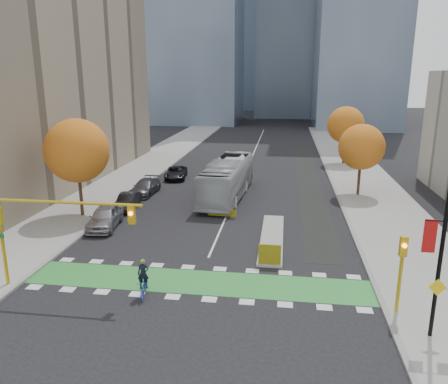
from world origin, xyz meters
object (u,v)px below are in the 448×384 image
(tree_east_near, at_px, (362,147))
(cyclist, at_px, (144,284))
(parked_car_d, at_px, (176,173))
(bus, at_px, (227,179))
(parked_car_a, at_px, (105,217))
(parked_car_c, at_px, (145,187))
(hazard_board, at_px, (270,255))
(tree_east_far, at_px, (346,125))
(tree_west, at_px, (77,151))
(traffic_signal_west, at_px, (43,221))
(traffic_signal_east, at_px, (402,263))
(parked_car_b, at_px, (128,201))
(banner_lamppost, at_px, (443,243))

(tree_east_near, xyz_separation_m, cyclist, (-14.55, -22.50, -4.15))
(cyclist, relative_size, parked_car_d, 0.44)
(bus, bearing_deg, parked_car_a, -125.62)
(cyclist, relative_size, bus, 0.16)
(cyclist, distance_m, parked_car_a, 12.07)
(cyclist, relative_size, parked_car_c, 0.42)
(hazard_board, distance_m, bus, 16.27)
(tree_east_far, distance_m, parked_car_d, 23.48)
(tree_west, xyz_separation_m, parked_car_c, (3.00, 7.70, -4.88))
(tree_east_near, height_order, parked_car_a, tree_east_near)
(tree_east_far, xyz_separation_m, cyclist, (-15.05, -38.50, -4.53))
(traffic_signal_west, bearing_deg, parked_car_d, 89.35)
(tree_east_near, bearing_deg, traffic_signal_east, -93.81)
(parked_car_c, bearing_deg, hazard_board, -47.71)
(parked_car_a, xyz_separation_m, parked_car_b, (0.00, 5.00, -0.17))
(banner_lamppost, height_order, parked_car_a, banner_lamppost)
(tree_west, bearing_deg, parked_car_a, -37.47)
(hazard_board, relative_size, traffic_signal_west, 0.16)
(tree_east_far, bearing_deg, cyclist, -111.35)
(hazard_board, height_order, tree_east_far, tree_east_far)
(traffic_signal_east, bearing_deg, hazard_board, 144.08)
(bus, bearing_deg, traffic_signal_east, -57.09)
(tree_west, xyz_separation_m, parked_car_b, (3.00, 2.70, -4.92))
(hazard_board, xyz_separation_m, parked_car_b, (-13.00, 10.50, -0.11))
(hazard_board, distance_m, parked_car_c, 20.23)
(hazard_board, xyz_separation_m, traffic_signal_west, (-11.93, -4.71, 3.23))
(bus, relative_size, parked_car_b, 3.16)
(tree_west, bearing_deg, banner_lamppost, -31.68)
(parked_car_c, bearing_deg, parked_car_a, -87.69)
(cyclist, height_order, bus, bus)
(tree_west, height_order, parked_car_c, tree_west)
(bus, distance_m, parked_car_d, 9.94)
(parked_car_b, xyz_separation_m, parked_car_c, (0.00, 5.00, 0.04))
(hazard_board, xyz_separation_m, cyclist, (-6.55, -4.70, -0.09))
(hazard_board, xyz_separation_m, parked_car_a, (-13.00, 5.50, 0.06))
(tree_west, distance_m, parked_car_d, 16.20)
(parked_car_a, bearing_deg, tree_east_near, 23.65)
(bus, bearing_deg, parked_car_b, -144.80)
(banner_lamppost, relative_size, bus, 0.62)
(tree_east_far, height_order, bus, tree_east_far)
(banner_lamppost, bearing_deg, parked_car_a, 149.23)
(tree_east_far, distance_m, parked_car_c, 28.59)
(hazard_board, height_order, tree_west, tree_west)
(banner_lamppost, relative_size, parked_car_c, 1.63)
(parked_car_a, bearing_deg, parked_car_c, 83.29)
(hazard_board, bearing_deg, tree_east_far, 75.88)
(traffic_signal_west, bearing_deg, traffic_signal_east, 0.01)
(tree_east_near, distance_m, parked_car_c, 21.53)
(traffic_signal_west, distance_m, cyclist, 6.32)
(cyclist, bearing_deg, traffic_signal_west, 169.90)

